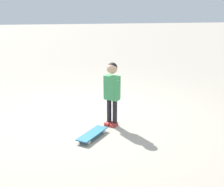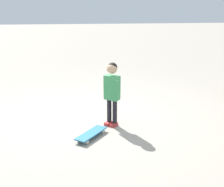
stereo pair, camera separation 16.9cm
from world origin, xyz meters
name	(u,v)px [view 1 (the left image)]	position (x,y,z in m)	size (l,w,h in m)	color
ground_plane	(88,116)	(0.00, 0.00, 0.00)	(50.00, 50.00, 0.00)	#9E9384
child_person	(112,87)	(-0.45, -0.35, 0.66)	(0.38, 0.28, 1.06)	black
skateboard	(92,134)	(-0.90, 0.02, 0.06)	(0.61, 0.53, 0.07)	teal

